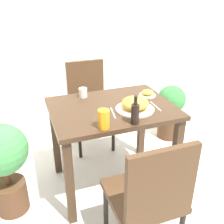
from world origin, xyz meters
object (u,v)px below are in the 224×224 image
at_px(drink_cup, 83,93).
at_px(sauce_bottle, 135,113).
at_px(chair_near, 149,196).
at_px(side_plate, 148,93).
at_px(potted_plant_right, 171,109).
at_px(food_plate, 135,104).
at_px(potted_plant_left, 4,161).
at_px(chair_far, 89,100).
at_px(juice_glass, 104,119).

distance_m(drink_cup, sauce_bottle, 0.62).
distance_m(chair_near, side_plate, 0.98).
height_order(chair_near, side_plate, chair_near).
bearing_deg(drink_cup, potted_plant_right, 13.60).
bearing_deg(food_plate, potted_plant_left, 175.10).
distance_m(chair_near, food_plate, 0.72).
relative_size(chair_far, drink_cup, 11.44).
relative_size(chair_near, potted_plant_right, 1.45).
xyz_separation_m(drink_cup, sauce_bottle, (0.22, -0.58, 0.04)).
relative_size(chair_near, potted_plant_left, 1.21).
relative_size(juice_glass, potted_plant_left, 0.18).
height_order(side_plate, drink_cup, drink_cup).
bearing_deg(drink_cup, sauce_bottle, -69.61).
xyz_separation_m(chair_far, food_plate, (0.14, -0.84, 0.28)).
height_order(chair_near, food_plate, chair_near).
height_order(chair_near, chair_far, same).
distance_m(drink_cup, potted_plant_right, 1.17).
bearing_deg(potted_plant_right, drink_cup, -166.40).
distance_m(potted_plant_left, potted_plant_right, 1.83).
relative_size(chair_far, sauce_bottle, 4.32).
height_order(drink_cup, potted_plant_right, drink_cup).
distance_m(chair_near, juice_glass, 0.56).
xyz_separation_m(juice_glass, potted_plant_right, (1.06, 0.82, -0.46)).
bearing_deg(drink_cup, chair_far, 69.96).
bearing_deg(side_plate, food_plate, -135.11).
relative_size(sauce_bottle, potted_plant_left, 0.28).
relative_size(chair_near, drink_cup, 11.44).
bearing_deg(potted_plant_left, drink_cup, 23.63).
relative_size(drink_cup, potted_plant_right, 0.13).
bearing_deg(juice_glass, sauce_bottle, -3.59).
height_order(chair_near, sauce_bottle, sauce_bottle).
distance_m(food_plate, potted_plant_right, 1.08).
bearing_deg(sauce_bottle, chair_near, -102.54).
height_order(chair_far, potted_plant_left, chair_far).
relative_size(side_plate, juice_glass, 1.09).
xyz_separation_m(chair_far, potted_plant_right, (0.89, -0.20, -0.16)).
relative_size(chair_near, chair_far, 1.00).
relative_size(juice_glass, sauce_bottle, 0.62).
height_order(chair_near, juice_glass, chair_near).
distance_m(chair_far, juice_glass, 1.08).
xyz_separation_m(food_plate, side_plate, (0.22, 0.22, -0.02)).
height_order(drink_cup, juice_glass, juice_glass).
distance_m(chair_far, side_plate, 0.76).
relative_size(chair_far, food_plate, 3.07).
bearing_deg(side_plate, potted_plant_left, -173.83).
xyz_separation_m(juice_glass, potted_plant_left, (-0.68, 0.27, -0.35)).
relative_size(side_plate, drink_cup, 1.81).
bearing_deg(potted_plant_right, juice_glass, -142.15).
relative_size(drink_cup, potted_plant_left, 0.11).
xyz_separation_m(chair_near, potted_plant_right, (0.94, 1.28, -0.16)).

